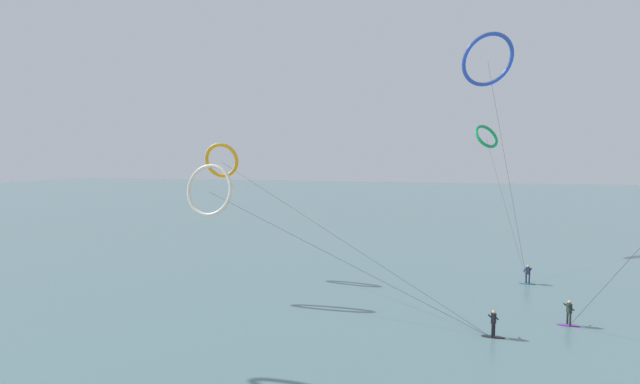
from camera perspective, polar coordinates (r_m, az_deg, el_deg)
sea_water at (r=111.38m, az=10.87°, el=-1.26°), size 400.00×200.00×0.08m
surfer_violet at (r=32.23m, az=31.77°, el=-14.53°), size 1.40×0.65×1.70m
surfer_teal at (r=40.66m, az=27.34°, el=-10.47°), size 1.40×0.73×1.70m
surfer_charcoal at (r=28.19m, az=23.34°, el=-16.95°), size 1.40×0.71×1.70m
kite_emerald at (r=53.38m, az=22.49°, el=7.28°), size 3.86×16.35×15.44m
kite_amber at (r=39.47m, az=-13.73°, el=4.36°), size 24.70×9.57×12.67m
kite_cobalt at (r=42.65m, az=22.67°, el=16.86°), size 6.25×4.97×22.69m
kite_ivory at (r=32.88m, az=-15.37°, el=0.24°), size 22.83×3.26×10.72m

